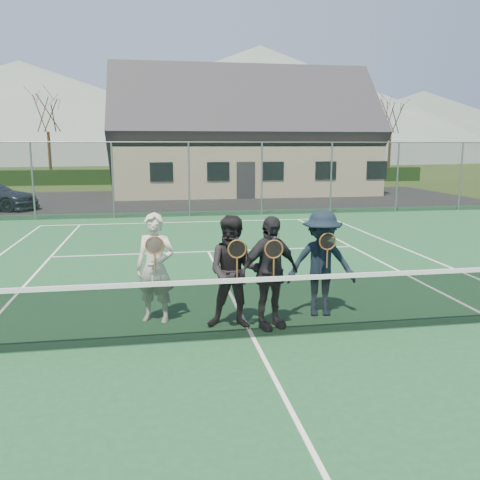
{
  "coord_description": "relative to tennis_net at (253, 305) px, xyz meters",
  "views": [
    {
      "loc": [
        -1.41,
        -7.13,
        2.89
      ],
      "look_at": [
        0.05,
        1.5,
        1.25
      ],
      "focal_mm": 38.0,
      "sensor_mm": 36.0,
      "label": 1
    }
  ],
  "objects": [
    {
      "name": "court_surface",
      "position": [
        0.0,
        0.0,
        -0.53
      ],
      "size": [
        30.0,
        30.0,
        0.02
      ],
      "primitive_type": "cube",
      "color": "#1C4C2B",
      "rests_on": "ground"
    },
    {
      "name": "player_a",
      "position": [
        -1.43,
        1.02,
        0.38
      ],
      "size": [
        0.77,
        0.64,
        1.8
      ],
      "color": "beige",
      "rests_on": "court_surface"
    },
    {
      "name": "tree_b",
      "position": [
        -9.0,
        33.0,
        5.25
      ],
      "size": [
        3.2,
        3.2,
        7.77
      ],
      "color": "#3A2515",
      "rests_on": "ground"
    },
    {
      "name": "tree_e",
      "position": [
        18.0,
        33.0,
        5.25
      ],
      "size": [
        3.2,
        3.2,
        7.77
      ],
      "color": "#3B2315",
      "rests_on": "ground"
    },
    {
      "name": "hill_west",
      "position": [
        -25.0,
        95.0,
        8.46
      ],
      "size": [
        110.0,
        110.0,
        18.0
      ],
      "primitive_type": "cone",
      "color": "slate",
      "rests_on": "ground"
    },
    {
      "name": "hedge_row",
      "position": [
        0.0,
        32.0,
        0.01
      ],
      "size": [
        40.0,
        1.2,
        1.1
      ],
      "primitive_type": "cube",
      "color": "black",
      "rests_on": "ground"
    },
    {
      "name": "hill_east",
      "position": [
        55.0,
        95.0,
        6.46
      ],
      "size": [
        90.0,
        90.0,
        14.0
      ],
      "primitive_type": "cone",
      "color": "#53635A",
      "rests_on": "ground"
    },
    {
      "name": "ground",
      "position": [
        0.0,
        20.0,
        -0.54
      ],
      "size": [
        220.0,
        220.0,
        0.0
      ],
      "primitive_type": "plane",
      "color": "#2E4318",
      "rests_on": "ground"
    },
    {
      "name": "tennis_net",
      "position": [
        0.0,
        0.0,
        0.0
      ],
      "size": [
        11.68,
        0.08,
        1.1
      ],
      "color": "slate",
      "rests_on": "ground"
    },
    {
      "name": "player_c",
      "position": [
        0.34,
        0.42,
        0.38
      ],
      "size": [
        1.14,
        0.78,
        1.8
      ],
      "color": "black",
      "rests_on": "court_surface"
    },
    {
      "name": "player_b",
      "position": [
        -0.2,
        0.52,
        0.38
      ],
      "size": [
        1.01,
        0.86,
        1.8
      ],
      "color": "black",
      "rests_on": "court_surface"
    },
    {
      "name": "tree_c",
      "position": [
        2.0,
        33.0,
        5.25
      ],
      "size": [
        3.2,
        3.2,
        7.77
      ],
      "color": "#372214",
      "rests_on": "ground"
    },
    {
      "name": "hill_centre",
      "position": [
        20.0,
        95.0,
        10.46
      ],
      "size": [
        120.0,
        120.0,
        22.0
      ],
      "primitive_type": "cone",
      "color": "slate",
      "rests_on": "ground"
    },
    {
      "name": "tree_d",
      "position": [
        12.0,
        33.0,
        5.25
      ],
      "size": [
        3.2,
        3.2,
        7.77
      ],
      "color": "#352513",
      "rests_on": "ground"
    },
    {
      "name": "perimeter_fence",
      "position": [
        0.0,
        13.5,
        0.99
      ],
      "size": [
        30.07,
        0.07,
        3.02
      ],
      "color": "slate",
      "rests_on": "ground"
    },
    {
      "name": "tarmac_carpark",
      "position": [
        -4.0,
        20.0,
        -0.53
      ],
      "size": [
        40.0,
        12.0,
        0.01
      ],
      "primitive_type": "cube",
      "color": "black",
      "rests_on": "ground"
    },
    {
      "name": "player_d",
      "position": [
        1.35,
        0.88,
        0.38
      ],
      "size": [
        1.24,
        0.82,
        1.8
      ],
      "color": "black",
      "rests_on": "court_surface"
    },
    {
      "name": "clubhouse",
      "position": [
        4.0,
        24.0,
        3.45
      ],
      "size": [
        15.6,
        8.2,
        7.7
      ],
      "color": "beige",
      "rests_on": "ground"
    },
    {
      "name": "court_markings",
      "position": [
        0.0,
        0.0,
        -0.51
      ],
      "size": [
        11.03,
        23.83,
        0.01
      ],
      "color": "white",
      "rests_on": "court_surface"
    }
  ]
}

